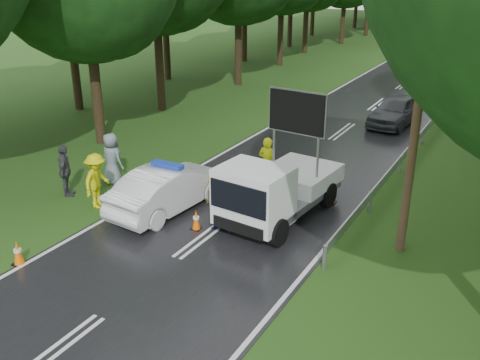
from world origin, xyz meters
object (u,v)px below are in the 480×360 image
Objects in this scene: civilian at (223,207)px; queue_car_second at (444,77)px; queue_car_first at (396,110)px; queue_car_third at (443,57)px; police_sedan at (169,189)px; officer at (267,163)px; queue_car_fourth at (462,46)px; barrier at (242,185)px; work_truck at (274,189)px.

civilian reaches higher than queue_car_second.
queue_car_first is 0.80× the size of queue_car_third.
queue_car_second reaches higher than queue_car_first.
officer is at bearing -117.27° from police_sedan.
police_sedan reaches higher than queue_car_third.
queue_car_third reaches higher than queue_car_first.
police_sedan reaches higher than queue_car_first.
queue_car_third is 1.08× the size of queue_car_fourth.
queue_car_third is 6.02m from queue_car_fourth.
officer reaches higher than barrier.
barrier is (1.93, 1.38, 0.01)m from police_sedan.
barrier is 1.78m from officer.
work_truck is 30.48m from queue_car_third.
civilian is 0.33× the size of queue_car_fourth.
civilian is 37.95m from queue_car_fourth.
officer is at bearing 71.07° from barrier.
civilian reaches higher than queue_car_third.
queue_car_first is at bearing 92.57° from work_truck.
civilian is (-0.97, -1.46, -0.22)m from work_truck.
queue_car_second reaches higher than queue_car_third.
work_truck is 1.17× the size of queue_car_first.
queue_car_third is at bearing 95.86° from work_truck.
queue_car_fourth is (0.16, 36.47, -0.23)m from work_truck.
police_sedan is 0.87× the size of queue_car_third.
queue_car_fourth is at bearing 70.47° from barrier.
barrier is at bearing -139.42° from police_sedan.
work_truck is 12.50m from queue_car_first.
police_sedan reaches higher than barrier.
barrier is at bearing -92.50° from queue_car_second.
officer is at bearing -94.87° from queue_car_fourth.
officer is at bearing -92.95° from queue_car_second.
queue_car_fourth is (0.46, 6.00, 0.07)m from queue_car_third.
work_truck is at bearing -88.81° from queue_car_second.
queue_car_second is 14.64m from queue_car_fourth.
work_truck reaches higher than queue_car_fourth.
work_truck is 1.77m from civilian.
barrier is at bearing 169.83° from work_truck.
officer reaches higher than queue_car_fourth.
queue_car_third is at bearing -90.44° from police_sedan.
queue_car_second is (0.67, 9.40, 0.05)m from queue_car_first.
queue_car_fourth is at bearing 98.82° from queue_car_second.
officer reaches higher than queue_car_third.
barrier is 0.43× the size of queue_car_second.
queue_car_third is (-0.89, 17.99, 0.01)m from queue_car_first.
work_truck reaches higher than police_sedan.
police_sedan is 31.62m from queue_car_third.
officer is at bearing -94.56° from queue_car_first.
work_truck reaches higher than civilian.
queue_car_third is at bearing 98.75° from queue_car_first.
queue_car_second is 1.08× the size of queue_car_fourth.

